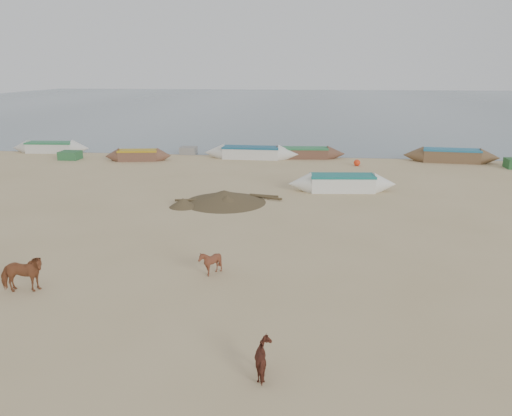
# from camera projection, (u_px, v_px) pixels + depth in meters

# --- Properties ---
(ground) EXTENTS (140.00, 140.00, 0.00)m
(ground) POSITION_uv_depth(u_px,v_px,m) (242.00, 269.00, 16.59)
(ground) COLOR tan
(ground) RESTS_ON ground
(sea) EXTENTS (160.00, 160.00, 0.00)m
(sea) POSITION_uv_depth(u_px,v_px,m) (303.00, 103.00, 94.99)
(sea) COLOR slate
(sea) RESTS_ON ground
(cow_adult) EXTENTS (1.44, 0.85, 1.14)m
(cow_adult) POSITION_uv_depth(u_px,v_px,m) (22.00, 274.00, 14.76)
(cow_adult) COLOR brown
(cow_adult) RESTS_ON ground
(calf_front) EXTENTS (0.91, 0.85, 0.86)m
(calf_front) POSITION_uv_depth(u_px,v_px,m) (210.00, 262.00, 16.04)
(calf_front) COLOR brown
(calf_front) RESTS_ON ground
(calf_right) EXTENTS (0.98, 1.01, 0.78)m
(calf_right) POSITION_uv_depth(u_px,v_px,m) (266.00, 359.00, 10.77)
(calf_right) COLOR brown
(calf_right) RESTS_ON ground
(near_canoe) EXTENTS (5.93, 1.86, 0.91)m
(near_canoe) POSITION_uv_depth(u_px,v_px,m) (342.00, 183.00, 26.97)
(near_canoe) COLOR white
(near_canoe) RESTS_ON ground
(debris_pile) EXTENTS (4.91, 4.91, 0.56)m
(debris_pile) POSITION_uv_depth(u_px,v_px,m) (225.00, 197.00, 24.76)
(debris_pile) COLOR brown
(debris_pile) RESTS_ON ground
(waterline_canoes) EXTENTS (58.72, 4.48, 0.94)m
(waterline_canoes) POSITION_uv_depth(u_px,v_px,m) (289.00, 154.00, 36.09)
(waterline_canoes) COLOR brown
(waterline_canoes) RESTS_ON ground
(beach_clutter) EXTENTS (45.33, 4.44, 0.64)m
(beach_clutter) POSITION_uv_depth(u_px,v_px,m) (334.00, 158.00, 35.45)
(beach_clutter) COLOR #2D6438
(beach_clutter) RESTS_ON ground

